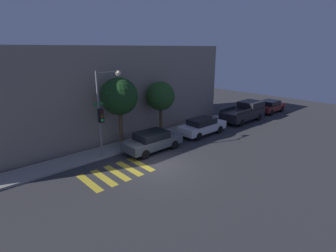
# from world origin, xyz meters

# --- Properties ---
(ground_plane) EXTENTS (60.00, 60.00, 0.00)m
(ground_plane) POSITION_xyz_m (0.00, 0.00, 0.00)
(ground_plane) COLOR #333335
(sidewalk) EXTENTS (26.00, 2.02, 0.14)m
(sidewalk) POSITION_xyz_m (0.00, 4.21, 0.07)
(sidewalk) COLOR gray
(sidewalk) RESTS_ON ground
(building_row) EXTENTS (26.00, 6.00, 7.48)m
(building_row) POSITION_xyz_m (0.00, 8.62, 3.74)
(building_row) COLOR gray
(building_row) RESTS_ON ground
(crosswalk) EXTENTS (4.06, 2.60, 0.00)m
(crosswalk) POSITION_xyz_m (-2.50, 0.80, 0.00)
(crosswalk) COLOR gold
(crosswalk) RESTS_ON ground
(traffic_light_pole) EXTENTS (2.16, 0.56, 5.93)m
(traffic_light_pole) POSITION_xyz_m (-1.63, 3.37, 3.70)
(traffic_light_pole) COLOR slate
(traffic_light_pole) RESTS_ON ground
(sedan_near_corner) EXTENTS (4.43, 1.86, 1.48)m
(sedan_near_corner) POSITION_xyz_m (1.39, 2.10, 0.78)
(sedan_near_corner) COLOR #4C5156
(sedan_near_corner) RESTS_ON ground
(sedan_middle) EXTENTS (4.59, 1.78, 1.46)m
(sedan_middle) POSITION_xyz_m (6.99, 2.10, 0.78)
(sedan_middle) COLOR silver
(sedan_middle) RESTS_ON ground
(pickup_truck) EXTENTS (5.34, 2.13, 1.91)m
(pickup_truck) POSITION_xyz_m (13.70, 2.10, 0.96)
(pickup_truck) COLOR black
(pickup_truck) RESTS_ON ground
(sedan_far_end) EXTENTS (4.26, 1.88, 1.41)m
(sedan_far_end) POSITION_xyz_m (19.22, 2.10, 0.75)
(sedan_far_end) COLOR maroon
(sedan_far_end) RESTS_ON ground
(tree_near_corner) EXTENTS (2.76, 2.76, 5.28)m
(tree_near_corner) POSITION_xyz_m (0.24, 4.46, 3.87)
(tree_near_corner) COLOR brown
(tree_near_corner) RESTS_ON ground
(tree_midblock) EXTENTS (2.41, 2.41, 4.64)m
(tree_midblock) POSITION_xyz_m (4.24, 4.46, 3.41)
(tree_midblock) COLOR #4C3823
(tree_midblock) RESTS_ON ground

